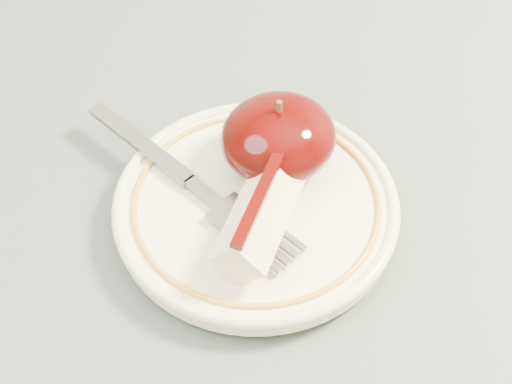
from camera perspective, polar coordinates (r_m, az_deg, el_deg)
table at (r=0.54m, az=-0.60°, el=-11.43°), size 0.90×0.90×0.75m
plate at (r=0.48m, az=-0.00°, el=-1.07°), size 0.19×0.19×0.02m
apple_half at (r=0.49m, az=1.79°, el=4.37°), size 0.08×0.08×0.06m
apple_wedge at (r=0.45m, az=0.34°, el=-1.79°), size 0.09×0.08×0.04m
fork at (r=0.49m, az=-5.24°, el=0.82°), size 0.06×0.20×0.00m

